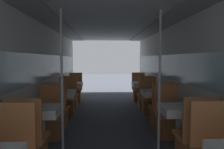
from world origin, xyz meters
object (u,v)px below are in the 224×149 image
at_px(dining_table_left_1, 41,115).
at_px(chair_left_near_2, 57,114).
at_px(chair_right_near_3, 145,99).
at_px(dining_table_right_2, 154,95).
at_px(chair_left_near_3, 70,99).
at_px(chair_right_near_1, 194,146).
at_px(support_pole_left_1, 62,81).
at_px(chair_left_far_2, 67,103).
at_px(support_pole_right_1, 160,81).
at_px(chair_right_far_1, 169,121).
at_px(chair_left_near_1, 29,148).
at_px(chair_left_far_1, 50,123).
at_px(chair_right_far_2, 149,103).
at_px(dining_table_left_3, 73,87).
at_px(chair_left_far_3, 75,93).
at_px(dining_table_right_1, 180,113).
at_px(chair_right_near_2, 160,114).
at_px(chair_right_far_3, 139,93).
at_px(dining_table_left_2, 62,96).
at_px(dining_table_right_3, 142,86).

height_order(dining_table_left_1, chair_left_near_2, chair_left_near_2).
bearing_deg(chair_right_near_3, dining_table_right_2, -90.00).
xyz_separation_m(chair_left_near_3, chair_right_near_1, (2.23, -3.53, 0.00)).
distance_m(support_pole_left_1, chair_left_far_2, 2.51).
bearing_deg(support_pole_right_1, chair_left_far_2, 128.85).
height_order(dining_table_left_1, chair_right_far_1, chair_right_far_1).
bearing_deg(support_pole_right_1, chair_right_near_3, 83.49).
bearing_deg(support_pole_right_1, chair_left_near_1, -162.84).
xyz_separation_m(chair_left_far_1, chair_right_far_2, (2.23, 1.76, 0.00)).
bearing_deg(dining_table_left_3, chair_left_far_3, 90.00).
distance_m(dining_table_left_1, dining_table_right_1, 2.23).
relative_size(dining_table_right_1, dining_table_right_2, 1.00).
distance_m(dining_table_left_1, dining_table_right_2, 2.84).
distance_m(dining_table_right_2, chair_right_near_2, 0.66).
distance_m(dining_table_left_1, support_pole_left_1, 0.63).
bearing_deg(dining_table_right_1, dining_table_left_3, 122.27).
height_order(chair_left_far_2, chair_right_far_3, same).
bearing_deg(dining_table_left_3, dining_table_right_2, -38.38).
bearing_deg(dining_table_right_1, chair_right_near_3, 90.00).
relative_size(chair_left_far_1, chair_left_near_2, 1.00).
height_order(chair_right_near_1, support_pole_right_1, support_pole_right_1).
height_order(dining_table_left_1, dining_table_right_1, same).
height_order(chair_left_near_2, chair_right_near_1, same).
relative_size(dining_table_left_2, chair_left_near_2, 0.72).
bearing_deg(chair_right_near_3, dining_table_right_1, -90.00).
bearing_deg(chair_left_near_3, chair_left_far_1, -90.00).
height_order(chair_left_far_2, support_pole_right_1, support_pole_right_1).
bearing_deg(chair_right_far_2, chair_left_near_3, -14.98).
height_order(support_pole_left_1, chair_right_near_3, support_pole_left_1).
relative_size(chair_left_far_1, chair_right_near_1, 1.00).
relative_size(dining_table_left_2, support_pole_right_1, 0.32).
xyz_separation_m(support_pole_right_1, chair_right_near_2, (0.34, 1.18, -0.83)).
distance_m(chair_left_near_1, chair_left_near_3, 3.53).
bearing_deg(chair_left_near_3, chair_left_far_2, -90.00).
bearing_deg(chair_left_near_3, chair_right_far_1, -46.66).
relative_size(chair_right_near_1, dining_table_right_3, 1.38).
relative_size(chair_left_far_2, chair_right_far_2, 1.00).
relative_size(support_pole_left_1, chair_left_near_3, 2.26).
bearing_deg(chair_right_near_2, chair_left_near_3, 141.62).
height_order(chair_left_far_2, chair_right_far_2, same).
xyz_separation_m(chair_right_near_1, support_pole_right_1, (-0.34, 0.58, 0.83)).
bearing_deg(chair_left_near_2, chair_right_near_2, 0.00).
xyz_separation_m(chair_left_far_1, chair_left_near_3, (0.00, 2.36, 0.00)).
bearing_deg(chair_right_far_2, chair_right_near_1, 90.00).
bearing_deg(chair_right_far_1, dining_table_right_2, -90.00).
distance_m(dining_table_left_2, support_pole_right_1, 2.64).
distance_m(dining_table_left_1, chair_right_near_3, 3.70).
relative_size(chair_left_near_2, dining_table_left_3, 1.38).
xyz_separation_m(chair_left_near_1, chair_right_near_2, (2.23, 1.76, 0.00)).
relative_size(chair_left_far_1, chair_left_far_2, 1.00).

